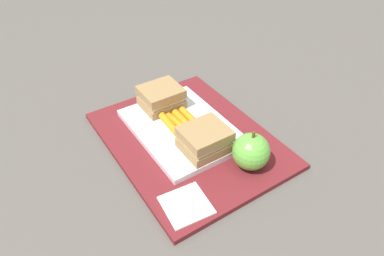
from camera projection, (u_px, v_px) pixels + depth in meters
name	position (u px, v px, depth m)	size (l,w,h in m)	color
ground_plane	(188.00, 141.00, 0.68)	(2.40, 2.40, 0.00)	#56514C
lunchbag_mat	(188.00, 139.00, 0.68)	(0.36, 0.28, 0.01)	maroon
food_tray	(182.00, 128.00, 0.69)	(0.23, 0.17, 0.01)	white
sandwich_half_left	(161.00, 97.00, 0.72)	(0.07, 0.08, 0.04)	#9E7A4C
sandwich_half_right	(205.00, 139.00, 0.62)	(0.07, 0.08, 0.04)	#9E7A4C
carrot_sticks_bundle	(182.00, 123.00, 0.68)	(0.08, 0.06, 0.02)	orange
apple	(251.00, 152.00, 0.60)	(0.07, 0.07, 0.08)	#66B742
paper_napkin	(186.00, 205.00, 0.55)	(0.07, 0.07, 0.00)	white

